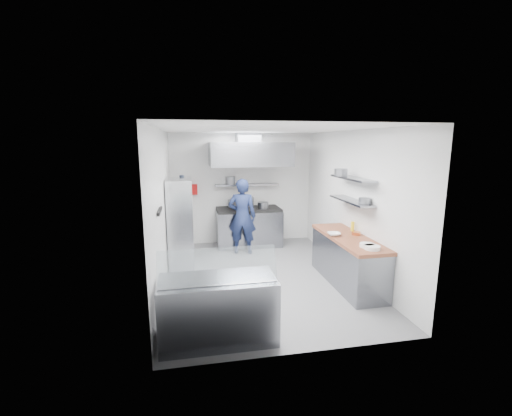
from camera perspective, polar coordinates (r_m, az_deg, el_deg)
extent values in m
plane|color=slate|center=(6.79, 0.97, -11.36)|extent=(5.00, 5.00, 0.00)
plane|color=silver|center=(6.29, 1.05, 12.95)|extent=(5.00, 5.00, 0.00)
cube|color=white|center=(8.83, -2.32, 3.25)|extent=(3.60, 2.80, 0.02)
cube|color=white|center=(4.05, 8.32, -6.07)|extent=(3.60, 2.80, 0.02)
cube|color=white|center=(6.29, -15.27, -0.26)|extent=(2.80, 5.00, 0.02)
cube|color=white|center=(6.99, 15.62, 0.82)|extent=(2.80, 5.00, 0.02)
cube|color=gray|center=(8.64, -1.22, -3.34)|extent=(1.60, 0.80, 0.90)
cube|color=black|center=(8.53, -1.24, -0.22)|extent=(1.57, 0.78, 0.06)
cylinder|color=slate|center=(8.67, -3.83, 0.81)|extent=(0.25, 0.25, 0.20)
cylinder|color=slate|center=(8.78, -1.45, 1.10)|extent=(0.34, 0.34, 0.24)
cylinder|color=slate|center=(8.48, 1.16, 0.47)|extent=(0.28, 0.28, 0.16)
cube|color=gray|center=(8.67, -1.52, 3.91)|extent=(1.60, 0.30, 0.04)
cylinder|color=slate|center=(8.76, -4.32, 4.68)|extent=(0.25, 0.25, 0.18)
cube|color=gray|center=(8.20, -1.07, 8.98)|extent=(1.90, 1.15, 0.55)
cube|color=slate|center=(8.42, -1.34, 11.62)|extent=(0.55, 0.55, 0.24)
cube|color=#A80D0D|center=(8.67, -10.47, 3.07)|extent=(0.22, 0.10, 0.26)
imported|color=#172146|center=(7.94, -2.32, -1.41)|extent=(0.73, 0.57, 1.76)
cube|color=silver|center=(7.22, -12.44, -2.56)|extent=(0.50, 0.90, 1.85)
cube|color=white|center=(7.49, -12.36, -3.07)|extent=(0.16, 0.20, 0.18)
cube|color=yellow|center=(7.58, -12.47, 0.96)|extent=(0.13, 0.17, 0.15)
cylinder|color=black|center=(7.46, -12.26, 4.70)|extent=(0.10, 0.10, 0.18)
cube|color=black|center=(5.37, -15.78, -0.50)|extent=(0.04, 0.55, 0.05)
cube|color=gray|center=(6.57, 14.98, -8.62)|extent=(0.62, 2.00, 0.84)
cube|color=brown|center=(6.44, 15.18, -4.84)|extent=(0.65, 2.04, 0.06)
cylinder|color=white|center=(5.77, 18.80, -6.26)|extent=(0.25, 0.25, 0.06)
cylinder|color=white|center=(5.86, 18.01, -5.93)|extent=(0.23, 0.23, 0.06)
cylinder|color=#CF6E3A|center=(6.56, 16.36, -4.06)|extent=(0.16, 0.16, 0.06)
cylinder|color=yellow|center=(6.82, 15.80, -2.95)|extent=(0.07, 0.07, 0.18)
imported|color=white|center=(6.40, 12.85, -4.27)|extent=(0.26, 0.26, 0.06)
cube|color=gray|center=(6.64, 15.56, 1.18)|extent=(0.30, 1.30, 0.04)
cube|color=gray|center=(6.58, 15.75, 4.79)|extent=(0.30, 1.30, 0.04)
cylinder|color=slate|center=(6.27, 17.64, 1.17)|extent=(0.20, 0.20, 0.10)
cylinder|color=slate|center=(6.73, 13.97, 5.77)|extent=(0.25, 0.25, 0.14)
cube|color=gray|center=(4.69, -6.30, -16.47)|extent=(1.50, 0.70, 0.85)
cube|color=silver|center=(4.32, -6.35, -9.57)|extent=(1.47, 0.19, 0.42)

